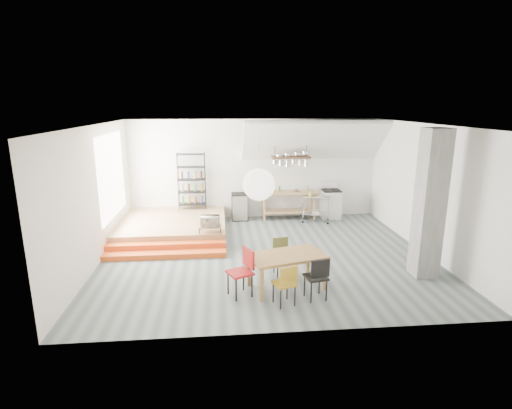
{
  "coord_description": "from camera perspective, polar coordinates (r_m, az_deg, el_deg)",
  "views": [
    {
      "loc": [
        -1.12,
        -9.31,
        3.67
      ],
      "look_at": [
        -0.18,
        0.8,
        1.1
      ],
      "focal_mm": 28.0,
      "sensor_mm": 36.0,
      "label": 1
    }
  ],
  "objects": [
    {
      "name": "pot_rack",
      "position": [
        12.55,
        5.11,
        6.41
      ],
      "size": [
        1.2,
        0.5,
        1.43
      ],
      "color": "#41281A",
      "rests_on": "ceiling"
    },
    {
      "name": "window_pane",
      "position": [
        11.34,
        -19.87,
        3.87
      ],
      "size": [
        0.02,
        2.5,
        2.2
      ],
      "primitive_type": "cube",
      "color": "white",
      "rests_on": "wall_left"
    },
    {
      "name": "stove",
      "position": [
        13.36,
        10.59,
        0.16
      ],
      "size": [
        0.6,
        0.6,
        1.18
      ],
      "color": "white",
      "rests_on": "ground"
    },
    {
      "name": "ceiling",
      "position": [
        9.39,
        1.6,
        11.33
      ],
      "size": [
        8.0,
        7.0,
        0.02
      ],
      "primitive_type": "cube",
      "color": "white",
      "rests_on": "wall_back"
    },
    {
      "name": "floor",
      "position": [
        10.07,
        1.47,
        -7.17
      ],
      "size": [
        8.0,
        8.0,
        0.0
      ],
      "primitive_type": "plane",
      "color": "#4E585A",
      "rests_on": "ground"
    },
    {
      "name": "microwave_shelf",
      "position": [
        10.54,
        -6.58,
        -3.13
      ],
      "size": [
        0.6,
        0.4,
        0.16
      ],
      "color": "#9C774E",
      "rests_on": "platform"
    },
    {
      "name": "step_lower",
      "position": [
        10.12,
        -12.86,
        -7.01
      ],
      "size": [
        3.0,
        0.35,
        0.13
      ],
      "primitive_type": "cube",
      "color": "#E3541A",
      "rests_on": "ground"
    },
    {
      "name": "kitchen_counter",
      "position": [
        13.02,
        4.68,
        0.64
      ],
      "size": [
        1.8,
        0.6,
        0.91
      ],
      "color": "#9C774E",
      "rests_on": "ground"
    },
    {
      "name": "concrete_column",
      "position": [
        9.21,
        23.56,
        0.01
      ],
      "size": [
        0.5,
        0.5,
        3.2
      ],
      "primitive_type": "cube",
      "color": "slate",
      "rests_on": "ground"
    },
    {
      "name": "chair_olive",
      "position": [
        8.85,
        3.67,
        -6.91
      ],
      "size": [
        0.42,
        0.42,
        0.81
      ],
      "rotation": [
        0.0,
        0.0,
        0.13
      ],
      "color": "brown",
      "rests_on": "ground"
    },
    {
      "name": "bowl",
      "position": [
        12.94,
        5.82,
        1.96
      ],
      "size": [
        0.29,
        0.29,
        0.06
      ],
      "primitive_type": "imported",
      "rotation": [
        0.0,
        0.0,
        0.29
      ],
      "color": "silver",
      "rests_on": "kitchen_counter"
    },
    {
      "name": "wall_right",
      "position": [
        10.82,
        23.08,
        2.03
      ],
      "size": [
        0.04,
        7.0,
        3.2
      ],
      "primitive_type": "cube",
      "color": "silver",
      "rests_on": "ground"
    },
    {
      "name": "mini_fridge",
      "position": [
        12.94,
        -2.36,
        -0.3
      ],
      "size": [
        0.51,
        0.51,
        0.86
      ],
      "primitive_type": "cube",
      "color": "black",
      "rests_on": "ground"
    },
    {
      "name": "microwave",
      "position": [
        10.49,
        -6.61,
        -2.34
      ],
      "size": [
        0.51,
        0.37,
        0.27
      ],
      "primitive_type": "imported",
      "rotation": [
        0.0,
        0.0,
        -0.11
      ],
      "color": "beige",
      "rests_on": "microwave_shelf"
    },
    {
      "name": "platform",
      "position": [
        11.91,
        -11.72,
        -3.03
      ],
      "size": [
        3.0,
        3.0,
        0.4
      ],
      "primitive_type": "cube",
      "color": "#9C774E",
      "rests_on": "ground"
    },
    {
      "name": "slope_ceiling",
      "position": [
        12.6,
        8.24,
        8.97
      ],
      "size": [
        4.4,
        1.44,
        1.32
      ],
      "primitive_type": "cube",
      "rotation": [
        -0.73,
        0.0,
        0.0
      ],
      "color": "white",
      "rests_on": "wall_back"
    },
    {
      "name": "wire_shelving",
      "position": [
        12.76,
        -9.17,
        3.45
      ],
      "size": [
        0.88,
        0.38,
        1.8
      ],
      "color": "black",
      "rests_on": "platform"
    },
    {
      "name": "step_upper",
      "position": [
        10.43,
        -12.64,
        -5.98
      ],
      "size": [
        3.0,
        0.35,
        0.27
      ],
      "primitive_type": "cube",
      "color": "#E3541A",
      "rests_on": "ground"
    },
    {
      "name": "dining_table",
      "position": [
        8.14,
        4.39,
        -7.66
      ],
      "size": [
        1.69,
        1.23,
        0.72
      ],
      "rotation": [
        0.0,
        0.0,
        0.27
      ],
      "color": "brown",
      "rests_on": "ground"
    },
    {
      "name": "chair_red",
      "position": [
        7.86,
        -1.83,
        -9.08
      ],
      "size": [
        0.57,
        0.57,
        0.94
      ],
      "rotation": [
        0.0,
        0.0,
        -1.14
      ],
      "color": "#AE1818",
      "rests_on": "ground"
    },
    {
      "name": "chair_mustard",
      "position": [
        7.51,
        4.3,
        -10.93
      ],
      "size": [
        0.47,
        0.47,
        0.82
      ],
      "rotation": [
        0.0,
        0.0,
        3.48
      ],
      "color": "#A1781B",
      "rests_on": "ground"
    },
    {
      "name": "wall_left",
      "position": [
        9.96,
        -21.97,
        1.17
      ],
      "size": [
        0.04,
        7.0,
        3.2
      ],
      "primitive_type": "cube",
      "color": "silver",
      "rests_on": "ground"
    },
    {
      "name": "wall_back",
      "position": [
        13.02,
        -0.29,
        5.07
      ],
      "size": [
        8.0,
        0.04,
        3.2
      ],
      "primitive_type": "cube",
      "color": "silver",
      "rests_on": "ground"
    },
    {
      "name": "chair_black",
      "position": [
        7.77,
        8.77,
        -9.93
      ],
      "size": [
        0.46,
        0.46,
        0.86
      ],
      "rotation": [
        0.0,
        0.0,
        3.34
      ],
      "color": "black",
      "rests_on": "ground"
    },
    {
      "name": "paper_lantern",
      "position": [
        7.47,
        0.43,
        2.84
      ],
      "size": [
        0.6,
        0.6,
        0.6
      ],
      "primitive_type": "sphere",
      "color": "white",
      "rests_on": "ceiling"
    },
    {
      "name": "rolling_cart",
      "position": [
        12.77,
        8.58,
        -0.11
      ],
      "size": [
        0.94,
        0.68,
        0.84
      ],
      "rotation": [
        0.0,
        0.0,
        -0.28
      ],
      "color": "silver",
      "rests_on": "ground"
    }
  ]
}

